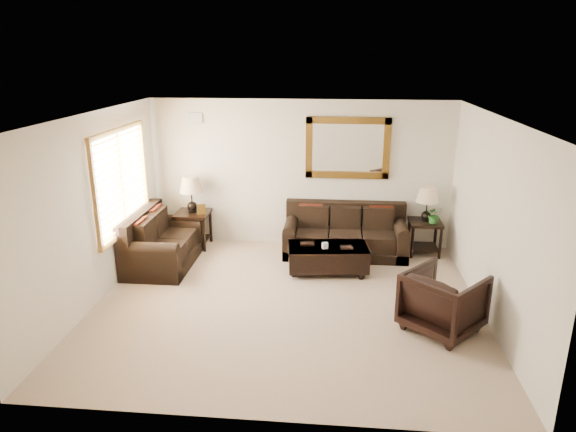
# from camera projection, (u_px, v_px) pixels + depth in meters

# --- Properties ---
(room) EXTENTS (5.51, 5.01, 2.71)m
(room) POSITION_uv_depth(u_px,v_px,m) (287.00, 215.00, 7.04)
(room) COLOR #9E846D
(room) RESTS_ON ground
(window) EXTENTS (0.07, 1.96, 1.66)m
(window) POSITION_uv_depth(u_px,v_px,m) (122.00, 181.00, 8.08)
(window) COLOR white
(window) RESTS_ON room
(mirror) EXTENTS (1.50, 0.06, 1.10)m
(mirror) POSITION_uv_depth(u_px,v_px,m) (348.00, 148.00, 9.15)
(mirror) COLOR #4E250F
(mirror) RESTS_ON room
(air_vent) EXTENTS (0.25, 0.02, 0.18)m
(air_vent) POSITION_uv_depth(u_px,v_px,m) (196.00, 118.00, 9.26)
(air_vent) COLOR #999999
(air_vent) RESTS_ON room
(sofa) EXTENTS (2.17, 0.94, 0.89)m
(sofa) POSITION_uv_depth(u_px,v_px,m) (345.00, 236.00, 9.24)
(sofa) COLOR black
(sofa) RESTS_ON room
(loveseat) EXTENTS (0.99, 1.66, 0.93)m
(loveseat) POSITION_uv_depth(u_px,v_px,m) (160.00, 245.00, 8.74)
(loveseat) COLOR black
(loveseat) RESTS_ON room
(end_table_left) EXTENTS (0.61, 0.61, 1.34)m
(end_table_left) POSITION_uv_depth(u_px,v_px,m) (192.00, 201.00, 9.41)
(end_table_left) COLOR black
(end_table_left) RESTS_ON room
(end_table_right) EXTENTS (0.56, 0.56, 1.24)m
(end_table_right) POSITION_uv_depth(u_px,v_px,m) (426.00, 211.00, 9.07)
(end_table_right) COLOR black
(end_table_right) RESTS_ON room
(coffee_table) EXTENTS (1.38, 0.85, 0.56)m
(coffee_table) POSITION_uv_depth(u_px,v_px,m) (328.00, 256.00, 8.46)
(coffee_table) COLOR black
(coffee_table) RESTS_ON room
(armchair) EXTENTS (1.19, 1.18, 0.89)m
(armchair) POSITION_uv_depth(u_px,v_px,m) (444.00, 299.00, 6.62)
(armchair) COLOR black
(armchair) RESTS_ON floor
(potted_plant) EXTENTS (0.32, 0.35, 0.24)m
(potted_plant) POSITION_uv_depth(u_px,v_px,m) (434.00, 217.00, 8.98)
(potted_plant) COLOR #225A1F
(potted_plant) RESTS_ON end_table_right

